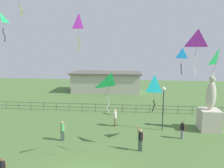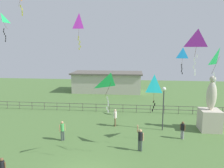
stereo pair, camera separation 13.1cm
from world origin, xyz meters
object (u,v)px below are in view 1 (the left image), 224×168
(person_1, at_px, (115,117))
(kite_4, at_px, (111,83))
(kite_5, at_px, (219,58))
(kite_3, at_px, (198,40))
(person_2, at_px, (62,130))
(kite_2, at_px, (1,20))
(kite_0, at_px, (182,55))
(statue_monument, at_px, (209,114))
(kite_1, at_px, (79,23))
(lamppost, at_px, (163,99))
(person_0, at_px, (140,138))
(person_3, at_px, (182,129))
(kite_7, at_px, (154,85))

(person_1, height_order, kite_4, kite_4)
(person_1, relative_size, kite_5, 0.59)
(person_1, bearing_deg, kite_3, -49.45)
(person_2, bearing_deg, kite_2, 151.31)
(kite_4, bearing_deg, kite_0, 57.56)
(statue_monument, height_order, kite_0, kite_0)
(kite_1, height_order, kite_4, kite_1)
(statue_monument, height_order, kite_2, kite_2)
(statue_monument, xyz_separation_m, kite_4, (-8.48, -7.07, 3.93))
(person_2, relative_size, kite_5, 0.58)
(kite_0, xyz_separation_m, kite_3, (-1.18, -9.27, 1.17))
(person_1, bearing_deg, kite_4, -87.06)
(kite_0, height_order, kite_5, kite_5)
(kite_0, relative_size, kite_3, 0.94)
(kite_3, bearing_deg, statue_monument, 62.47)
(lamppost, bearing_deg, person_0, -116.66)
(statue_monument, relative_size, kite_1, 1.52)
(lamppost, xyz_separation_m, kite_4, (-4.14, -6.65, 2.47))
(statue_monument, bearing_deg, person_2, -164.41)
(person_0, xyz_separation_m, kite_4, (-1.95, -2.27, 4.48))
(kite_0, xyz_separation_m, kite_2, (-17.80, -2.71, 3.34))
(person_2, relative_size, kite_0, 0.64)
(lamppost, xyz_separation_m, kite_3, (1.03, -5.91, 5.08))
(person_3, bearing_deg, person_0, -144.84)
(statue_monument, distance_m, person_3, 3.75)
(statue_monument, bearing_deg, kite_2, 179.34)
(person_1, bearing_deg, statue_monument, -0.98)
(person_0, distance_m, kite_3, 7.95)
(kite_0, bearing_deg, kite_4, -122.44)
(person_3, height_order, kite_0, kite_0)
(kite_1, relative_size, kite_7, 1.27)
(lamppost, distance_m, person_2, 9.38)
(kite_2, bearing_deg, statue_monument, -0.66)
(kite_4, bearing_deg, kite_5, 23.93)
(kite_3, distance_m, kite_4, 5.85)
(statue_monument, xyz_separation_m, person_1, (-8.85, 0.15, -0.59))
(person_0, bearing_deg, kite_5, 10.76)
(person_1, xyz_separation_m, person_2, (-4.06, -3.76, -0.02))
(person_0, height_order, kite_5, kite_5)
(person_1, bearing_deg, kite_5, -26.37)
(statue_monument, relative_size, kite_0, 1.95)
(lamppost, relative_size, kite_2, 1.53)
(person_1, height_order, kite_7, kite_7)
(person_2, bearing_deg, kite_5, -0.69)
(person_2, xyz_separation_m, kite_5, (11.93, -0.14, 5.99))
(person_1, xyz_separation_m, kite_4, (0.37, -7.22, 4.51))
(person_2, distance_m, person_3, 10.09)
(lamppost, height_order, person_1, lamppost)
(statue_monument, height_order, kite_3, kite_3)
(person_2, distance_m, kite_7, 8.35)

